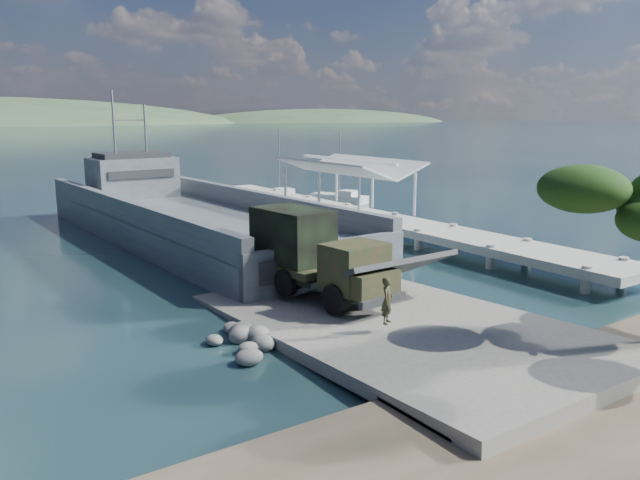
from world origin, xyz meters
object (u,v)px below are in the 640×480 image
(sailboat_near, at_px, (341,198))
(pier, at_px, (356,207))
(landing_craft, at_px, (191,226))
(sailboat_far, at_px, (280,196))
(soldier, at_px, (387,311))
(military_truck, at_px, (312,254))

(sailboat_near, bearing_deg, pier, -140.05)
(landing_craft, height_order, sailboat_far, landing_craft)
(pier, bearing_deg, landing_craft, 168.02)
(sailboat_near, relative_size, sailboat_far, 0.98)
(landing_craft, height_order, soldier, landing_craft)
(sailboat_far, bearing_deg, landing_craft, -133.38)
(pier, height_order, landing_craft, landing_craft)
(military_truck, bearing_deg, sailboat_far, 55.73)
(soldier, distance_m, sailboat_far, 41.87)
(pier, bearing_deg, military_truck, -132.89)
(military_truck, distance_m, sailboat_far, 36.34)
(soldier, relative_size, sailboat_near, 0.25)
(landing_craft, bearing_deg, pier, -14.25)
(soldier, bearing_deg, landing_craft, 50.94)
(sailboat_near, bearing_deg, military_truck, -146.92)
(pier, height_order, soldier, pier)
(military_truck, distance_m, soldier, 6.07)
(landing_craft, distance_m, soldier, 23.48)
(landing_craft, bearing_deg, sailboat_near, 23.43)
(landing_craft, xyz_separation_m, sailboat_far, (15.78, 14.58, -0.54))
(landing_craft, xyz_separation_m, sailboat_near, (19.83, 9.55, -0.55))
(landing_craft, bearing_deg, military_truck, -96.52)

